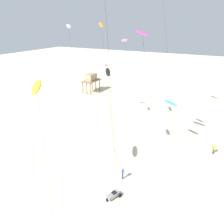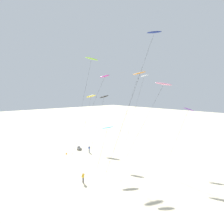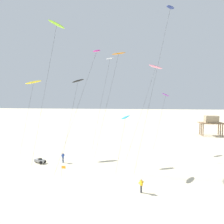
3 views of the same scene
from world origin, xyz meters
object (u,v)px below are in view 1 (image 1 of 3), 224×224
Objects in this scene: kite_purple at (106,66)px; stilt_house at (91,79)px; kite_cyan at (170,103)px; kite_yellow at (37,88)px; kite_flyer_nearest at (214,149)px; marker_flag at (185,176)px; kite_orange at (101,26)px; kite_pink at (125,41)px; kite_white at (69,29)px; kite_magenta at (142,35)px; kite_black at (108,74)px; kite_flyer_middle at (123,173)px; beach_buggy at (113,195)px.

kite_purple is 1.86× the size of stilt_house.
kite_cyan is 20.76m from kite_yellow.
kite_flyer_nearest is 0.80× the size of marker_flag.
kite_orange reaches higher than kite_yellow.
kite_pink is 0.88× the size of kite_white.
kite_cyan reaches higher than kite_flyer_nearest.
marker_flag is at bearing -132.48° from stilt_house.
kite_flyer_nearest is at bearing -38.70° from kite_yellow.
kite_magenta is at bearing -144.71° from kite_pink.
kite_yellow is 2.27× the size of stilt_house.
kite_white reaches higher than kite_black.
kite_black is at bearing -116.86° from kite_white.
kite_yellow is 28.45m from kite_flyer_nearest.
kite_flyer_middle is (-8.79, -8.05, -18.09)m from kite_orange.
kite_flyer_middle is at bearing -121.09° from kite_black.
kite_orange is 17.22m from kite_yellow.
kite_yellow is 0.74× the size of kite_white.
kite_pink is 1.46× the size of kite_purple.
kite_magenta is 21.05m from kite_flyer_nearest.
beach_buggy is at bearing -149.16° from kite_purple.
kite_yellow is 20.59m from marker_flag.
kite_yellow is at bearing 141.30° from kite_flyer_nearest.
kite_black is (-4.73, -9.35, -5.07)m from kite_white.
kite_purple is at bearing 30.84° from beach_buggy.
kite_black reaches higher than stilt_house.
kite_flyer_nearest is (10.53, -13.10, -12.62)m from kite_black.
kite_yellow reaches higher than beach_buggy.
kite_magenta is 1.31× the size of kite_black.
kite_magenta is at bearing -135.97° from kite_purple.
kite_pink reaches higher than beach_buggy.
kite_cyan is 0.45× the size of kite_magenta.
kite_white is 33.06m from stilt_house.
kite_yellow reaches higher than kite_cyan.
stilt_house is at bearing 36.55° from kite_orange.
kite_black is 16.09m from marker_flag.
kite_orange is 24.28m from marker_flag.
kite_cyan is 11.57m from kite_magenta.
kite_magenta reaches higher than kite_pink.
kite_black reaches higher than beach_buggy.
kite_cyan is at bearing -34.13° from kite_magenta.
marker_flag is (-6.45, -15.55, -17.49)m from kite_orange.
kite_pink is at bearing 79.10° from kite_flyer_nearest.
kite_pink is 2.71× the size of stilt_house.
kite_orange reaches higher than kite_cyan.
kite_magenta is 40.14m from stilt_house.
kite_purple is 1.40× the size of kite_cyan.
kite_yellow is 15.15m from beach_buggy.
kite_cyan is at bearing -26.64° from kite_yellow.
kite_purple is at bearing 25.78° from kite_orange.
kite_black reaches higher than kite_flyer_nearest.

